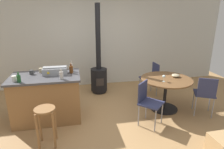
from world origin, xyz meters
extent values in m
plane|color=#A37A4C|center=(0.00, 0.00, 0.00)|extent=(8.80, 8.80, 0.00)
cube|color=beige|center=(0.00, 2.27, 1.35)|extent=(8.00, 0.10, 2.70)
cube|color=olive|center=(-1.15, 0.38, 0.45)|extent=(1.28, 0.77, 0.90)
cube|color=#424247|center=(-1.15, 0.38, 0.92)|extent=(1.34, 0.83, 0.04)
cylinder|color=olive|center=(-0.95, -0.38, 0.32)|extent=(0.04, 0.04, 0.64)
cylinder|color=olive|center=(-1.20, -0.38, 0.32)|extent=(0.04, 0.04, 0.64)
cylinder|color=olive|center=(-1.20, -0.63, 0.32)|extent=(0.04, 0.04, 0.64)
cylinder|color=olive|center=(-0.95, -0.63, 0.32)|extent=(0.04, 0.04, 0.64)
cylinder|color=olive|center=(-1.07, -0.51, 0.66)|extent=(0.33, 0.33, 0.03)
cylinder|color=black|center=(1.40, 0.28, 0.01)|extent=(0.61, 0.61, 0.02)
cylinder|color=black|center=(1.40, 0.28, 0.35)|extent=(0.07, 0.07, 0.70)
cylinder|color=brown|center=(1.40, 0.28, 0.72)|extent=(1.11, 1.11, 0.03)
cube|color=navy|center=(2.11, -0.07, 0.47)|extent=(0.54, 0.54, 0.03)
cube|color=navy|center=(2.03, -0.24, 0.67)|extent=(0.33, 0.18, 0.40)
cylinder|color=gray|center=(1.88, -0.15, 0.23)|extent=(0.02, 0.02, 0.45)
cylinder|color=gray|center=(2.19, -0.30, 0.23)|extent=(0.02, 0.02, 0.45)
cylinder|color=gray|center=(2.34, 0.00, 0.23)|extent=(0.02, 0.02, 0.45)
cylinder|color=gray|center=(2.04, 0.15, 0.23)|extent=(0.02, 0.02, 0.45)
cube|color=navy|center=(1.34, 1.15, 0.45)|extent=(0.42, 0.42, 0.03)
cube|color=navy|center=(1.53, 1.16, 0.65)|extent=(0.05, 0.36, 0.40)
cylinder|color=gray|center=(1.52, 0.99, 0.22)|extent=(0.02, 0.02, 0.43)
cylinder|color=gray|center=(1.50, 1.33, 0.22)|extent=(0.02, 0.02, 0.43)
cylinder|color=gray|center=(1.16, 1.31, 0.22)|extent=(0.02, 0.02, 0.43)
cylinder|color=gray|center=(1.18, 0.97, 0.22)|extent=(0.02, 0.02, 0.43)
cube|color=navy|center=(0.83, -0.27, 0.46)|extent=(0.57, 0.57, 0.03)
cube|color=navy|center=(0.70, -0.13, 0.66)|extent=(0.27, 0.27, 0.40)
cylinder|color=gray|center=(0.83, -0.03, 0.22)|extent=(0.02, 0.02, 0.44)
cylinder|color=gray|center=(0.59, -0.27, 0.22)|extent=(0.02, 0.02, 0.44)
cylinder|color=gray|center=(0.83, -0.51, 0.22)|extent=(0.02, 0.02, 0.44)
cylinder|color=gray|center=(1.07, -0.27, 0.22)|extent=(0.02, 0.02, 0.44)
cylinder|color=black|center=(0.07, 1.56, 0.03)|extent=(0.37, 0.37, 0.06)
cylinder|color=black|center=(0.07, 1.56, 0.36)|extent=(0.44, 0.44, 0.61)
cube|color=#2D2826|center=(0.07, 1.34, 0.36)|extent=(0.20, 0.02, 0.20)
cylinder|color=black|center=(0.07, 1.56, 1.50)|extent=(0.13, 0.13, 1.67)
cube|color=gray|center=(-0.95, 0.45, 1.00)|extent=(0.48, 0.22, 0.13)
cube|color=gray|center=(-0.95, 0.45, 1.08)|extent=(0.45, 0.13, 0.02)
cube|color=yellow|center=(-1.07, 0.33, 1.00)|extent=(0.04, 0.01, 0.04)
cube|color=yellow|center=(-0.83, 0.33, 1.00)|extent=(0.04, 0.01, 0.04)
cylinder|color=#B7B2AD|center=(-0.81, 0.11, 1.01)|extent=(0.07, 0.07, 0.14)
cylinder|color=#B7B2AD|center=(-0.81, 0.11, 1.10)|extent=(0.03, 0.03, 0.05)
cylinder|color=#194C23|center=(-1.55, 0.08, 1.00)|extent=(0.07, 0.07, 0.13)
cylinder|color=#194C23|center=(-1.55, 0.08, 1.09)|extent=(0.03, 0.03, 0.05)
cylinder|color=#B7B2AD|center=(-0.63, 0.59, 1.01)|extent=(0.06, 0.06, 0.16)
cylinder|color=#B7B2AD|center=(-0.63, 0.59, 1.12)|extent=(0.02, 0.02, 0.06)
cylinder|color=#603314|center=(-0.64, 0.46, 1.01)|extent=(0.08, 0.08, 0.14)
cylinder|color=#603314|center=(-0.64, 0.46, 1.11)|extent=(0.03, 0.03, 0.06)
cylinder|color=#383838|center=(-1.42, 0.53, 0.98)|extent=(0.08, 0.08, 0.09)
torus|color=#383838|center=(-1.36, 0.53, 0.98)|extent=(0.05, 0.01, 0.05)
cylinder|color=white|center=(-1.64, 0.16, 0.99)|extent=(0.08, 0.08, 0.10)
torus|color=white|center=(-1.59, 0.16, 0.99)|extent=(0.05, 0.01, 0.05)
cylinder|color=tan|center=(-1.25, 0.61, 0.98)|extent=(0.08, 0.08, 0.09)
torus|color=tan|center=(-1.20, 0.61, 0.99)|extent=(0.05, 0.01, 0.05)
cylinder|color=silver|center=(1.25, 0.13, 0.74)|extent=(0.06, 0.06, 0.00)
cylinder|color=silver|center=(1.25, 0.13, 0.78)|extent=(0.01, 0.01, 0.08)
ellipsoid|color=silver|center=(1.25, 0.13, 0.85)|extent=(0.07, 0.07, 0.06)
ellipsoid|color=tan|center=(1.65, 0.35, 0.77)|extent=(0.18, 0.18, 0.07)
cube|color=tan|center=(1.63, -1.30, 0.16)|extent=(0.41, 0.38, 0.31)
camera|label=1|loc=(-0.57, -3.43, 2.13)|focal=31.24mm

